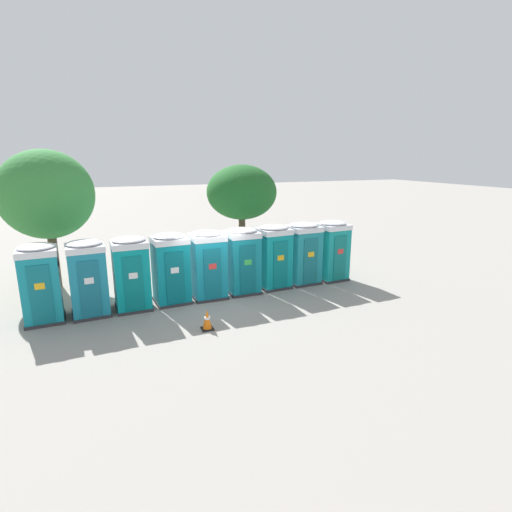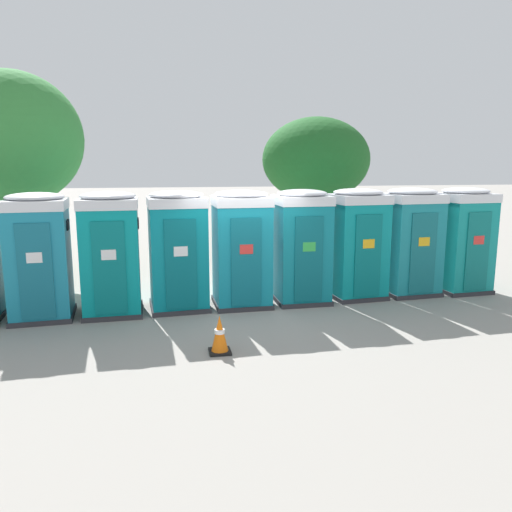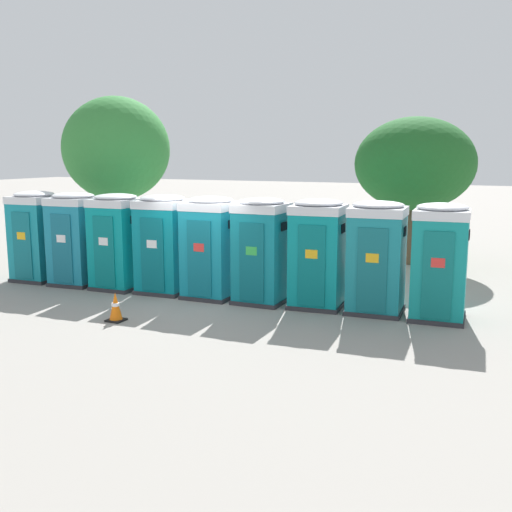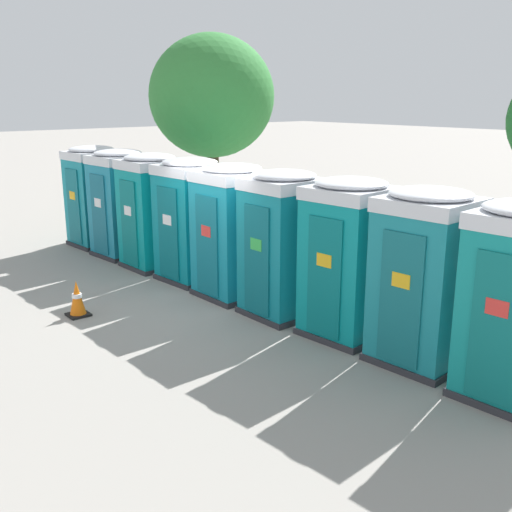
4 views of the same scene
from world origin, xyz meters
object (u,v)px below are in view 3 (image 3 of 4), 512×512
(portapotty_0, at_px, (36,236))
(portapotty_4, at_px, (210,247))
(portapotty_1, at_px, (75,238))
(portapotty_2, at_px, (117,241))
(portapotty_3, at_px, (164,243))
(portapotty_8, at_px, (440,261))
(portapotty_5, at_px, (262,250))
(portapotty_7, at_px, (377,257))
(portapotty_6, at_px, (318,253))
(street_tree_0, at_px, (116,149))
(street_tree_1, at_px, (415,164))
(traffic_cone, at_px, (116,307))

(portapotty_0, relative_size, portapotty_4, 1.00)
(portapotty_1, distance_m, portapotty_2, 1.37)
(portapotty_3, xyz_separation_m, portapotty_8, (6.85, 0.25, 0.00))
(portapotty_5, xyz_separation_m, portapotty_7, (2.74, 0.21, -0.00))
(portapotty_6, height_order, street_tree_0, street_tree_0)
(portapotty_6, height_order, street_tree_1, street_tree_1)
(portapotty_8, xyz_separation_m, street_tree_0, (-10.86, 3.19, 2.43))
(portapotty_0, height_order, street_tree_1, street_tree_1)
(portapotty_1, bearing_deg, portapotty_6, 3.31)
(portapotty_4, bearing_deg, portapotty_6, 4.30)
(portapotty_1, distance_m, portapotty_5, 5.49)
(portapotty_7, bearing_deg, street_tree_1, 93.07)
(portapotty_5, relative_size, street_tree_0, 0.47)
(portapotty_0, distance_m, street_tree_0, 4.39)
(street_tree_0, xyz_separation_m, street_tree_1, (9.14, 3.26, -0.47))
(portapotty_1, height_order, traffic_cone, portapotty_1)
(portapotty_0, height_order, portapotty_3, same)
(portapotty_5, distance_m, street_tree_0, 7.93)
(street_tree_0, height_order, street_tree_1, street_tree_0)
(portapotty_1, distance_m, portapotty_6, 6.86)
(portapotty_6, bearing_deg, street_tree_0, 158.27)
(portapotty_4, relative_size, street_tree_0, 0.47)
(portapotty_4, xyz_separation_m, street_tree_1, (3.76, 6.70, 1.96))
(portapotty_8, bearing_deg, portapotty_0, -177.57)
(portapotty_4, distance_m, portapotty_6, 2.75)
(portapotty_1, distance_m, street_tree_0, 4.55)
(street_tree_1, bearing_deg, portapotty_8, -75.07)
(portapotty_3, height_order, portapotty_6, same)
(portapotty_4, bearing_deg, portapotty_2, -177.21)
(portapotty_0, distance_m, portapotty_5, 6.86)
(street_tree_0, bearing_deg, street_tree_1, 19.62)
(portapotty_0, relative_size, street_tree_1, 0.54)
(portapotty_2, xyz_separation_m, street_tree_1, (6.50, 6.83, 1.96))
(street_tree_0, bearing_deg, traffic_cone, -53.76)
(portapotty_1, relative_size, street_tree_0, 0.47)
(portapotty_1, bearing_deg, portapotty_3, 3.92)
(traffic_cone, bearing_deg, portapotty_6, 40.01)
(portapotty_3, distance_m, portapotty_5, 2.74)
(portapotty_1, xyz_separation_m, portapotty_8, (9.59, 0.44, 0.00))
(portapotty_4, distance_m, traffic_cone, 3.05)
(traffic_cone, bearing_deg, portapotty_0, 151.21)
(portapotty_4, height_order, traffic_cone, portapotty_4)
(street_tree_0, bearing_deg, portapotty_2, -53.61)
(portapotty_0, height_order, portapotty_4, same)
(traffic_cone, bearing_deg, portapotty_4, 73.62)
(portapotty_7, height_order, traffic_cone, portapotty_7)
(portapotty_4, bearing_deg, traffic_cone, -106.38)
(portapotty_2, xyz_separation_m, portapotty_6, (5.48, 0.34, -0.00))
(portapotty_1, height_order, portapotty_7, same)
(portapotty_4, distance_m, street_tree_1, 7.93)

